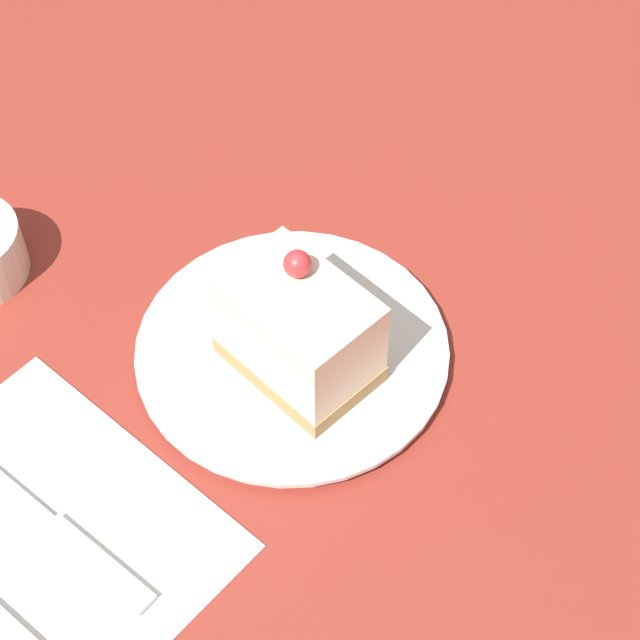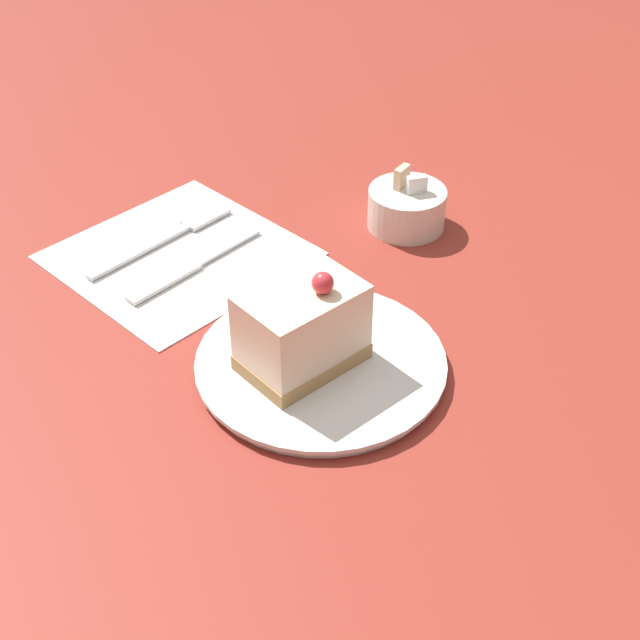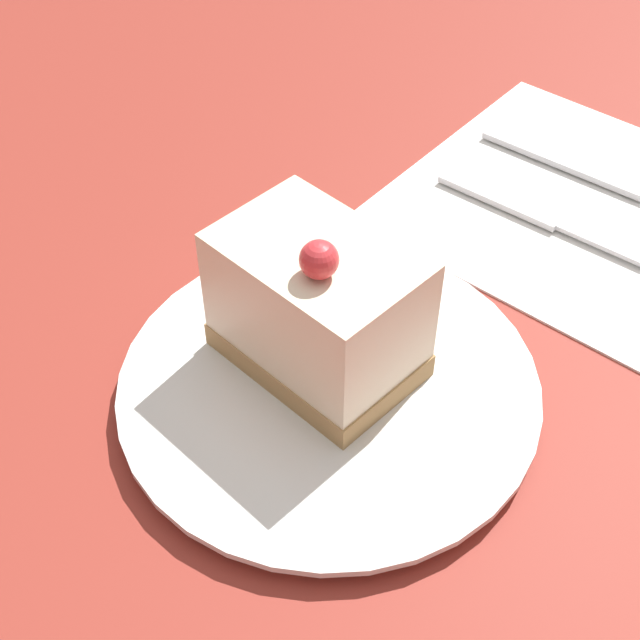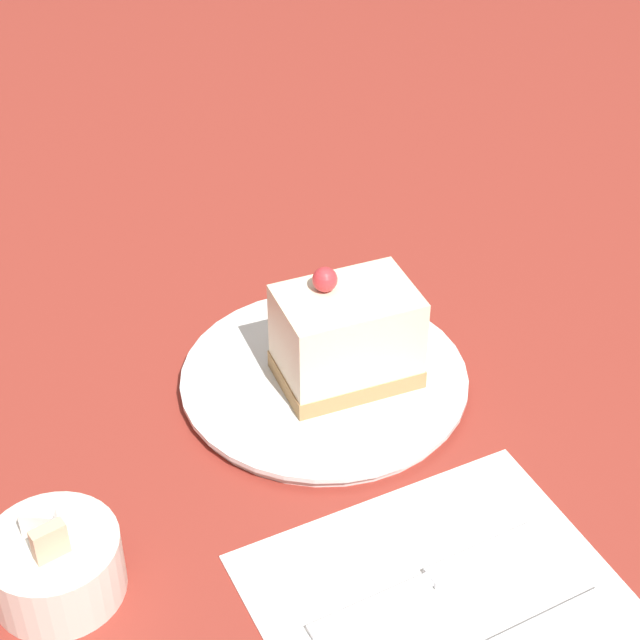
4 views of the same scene
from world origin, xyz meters
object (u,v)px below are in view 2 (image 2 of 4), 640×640
Objects in this scene: knife at (185,270)px; plate at (321,364)px; cake_slice at (302,328)px; sugar_bowl at (407,208)px; fork at (173,234)px.

plate is at bearing -4.34° from knife.
cake_slice is 0.25m from sugar_bowl.
knife is at bearing -30.05° from fork.
cake_slice is 0.25m from fork.
sugar_bowl is at bearing 120.19° from plate.
fork is at bearing 178.17° from plate.
fork is (-0.24, 0.02, -0.04)m from cake_slice.
plate is at bearing 64.72° from cake_slice.
knife is at bearing 177.64° from cake_slice.
plate is 1.20× the size of fork.
sugar_bowl is (-0.11, 0.22, -0.03)m from cake_slice.
fork is at bearing 149.95° from knife.
cake_slice is (-0.01, -0.01, 0.04)m from plate.
sugar_bowl is at bearing 64.38° from knife.
sugar_bowl reaches higher than plate.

